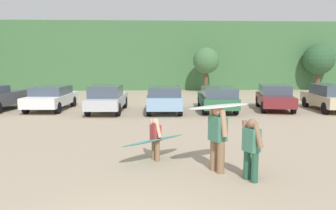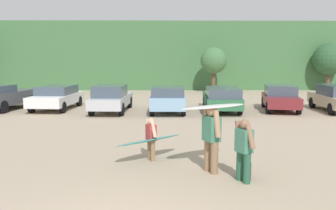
{
  "view_description": "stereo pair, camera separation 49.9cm",
  "coord_description": "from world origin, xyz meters",
  "px_view_note": "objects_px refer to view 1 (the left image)",
  "views": [
    {
      "loc": [
        0.41,
        -5.2,
        2.97
      ],
      "look_at": [
        1.08,
        8.05,
        1.17
      ],
      "focal_mm": 36.95,
      "sensor_mm": 36.0,
      "label": 1
    },
    {
      "loc": [
        0.91,
        -5.22,
        2.97
      ],
      "look_at": [
        1.08,
        8.05,
        1.17
      ],
      "focal_mm": 36.95,
      "sensor_mm": 36.0,
      "label": 2
    }
  ],
  "objects_px": {
    "parked_car_white": "(51,97)",
    "parked_car_forest_green": "(217,98)",
    "surfboard_teal": "(154,140)",
    "parked_car_champagne": "(330,97)",
    "person_child": "(156,137)",
    "backpack_dropped": "(251,169)",
    "parked_car_maroon": "(275,97)",
    "parked_car_silver": "(107,98)",
    "surfboard_white": "(220,106)",
    "person_companion": "(251,146)",
    "person_adult": "(218,135)",
    "parked_car_sky_blue": "(164,99)"
  },
  "relations": [
    {
      "from": "parked_car_white",
      "to": "parked_car_forest_green",
      "type": "distance_m",
      "value": 9.58
    },
    {
      "from": "surfboard_teal",
      "to": "parked_car_champagne",
      "type": "bearing_deg",
      "value": -176.78
    },
    {
      "from": "person_child",
      "to": "parked_car_white",
      "type": "bearing_deg",
      "value": -87.26
    },
    {
      "from": "parked_car_champagne",
      "to": "backpack_dropped",
      "type": "xyz_separation_m",
      "value": [
        -7.7,
        -10.79,
        -0.57
      ]
    },
    {
      "from": "parked_car_maroon",
      "to": "backpack_dropped",
      "type": "xyz_separation_m",
      "value": [
        -4.67,
        -11.28,
        -0.53
      ]
    },
    {
      "from": "backpack_dropped",
      "to": "parked_car_silver",
      "type": "bearing_deg",
      "value": 114.41
    },
    {
      "from": "parked_car_champagne",
      "to": "surfboard_white",
      "type": "distance_m",
      "value": 13.22
    },
    {
      "from": "parked_car_forest_green",
      "to": "person_child",
      "type": "height_order",
      "value": "parked_car_forest_green"
    },
    {
      "from": "parked_car_forest_green",
      "to": "parked_car_maroon",
      "type": "distance_m",
      "value": 3.44
    },
    {
      "from": "person_child",
      "to": "person_companion",
      "type": "bearing_deg",
      "value": 114.38
    },
    {
      "from": "parked_car_silver",
      "to": "parked_car_champagne",
      "type": "xyz_separation_m",
      "value": [
        12.62,
        -0.06,
        0.01
      ]
    },
    {
      "from": "person_adult",
      "to": "parked_car_white",
      "type": "bearing_deg",
      "value": -83.75
    },
    {
      "from": "parked_car_white",
      "to": "surfboard_white",
      "type": "bearing_deg",
      "value": -141.79
    },
    {
      "from": "person_companion",
      "to": "backpack_dropped",
      "type": "height_order",
      "value": "person_companion"
    },
    {
      "from": "parked_car_sky_blue",
      "to": "person_child",
      "type": "relative_size",
      "value": 3.17
    },
    {
      "from": "parked_car_maroon",
      "to": "person_child",
      "type": "bearing_deg",
      "value": 154.93
    },
    {
      "from": "backpack_dropped",
      "to": "parked_car_white",
      "type": "bearing_deg",
      "value": 124.76
    },
    {
      "from": "person_companion",
      "to": "surfboard_teal",
      "type": "relative_size",
      "value": 0.71
    },
    {
      "from": "parked_car_maroon",
      "to": "backpack_dropped",
      "type": "relative_size",
      "value": 9.3
    },
    {
      "from": "person_adult",
      "to": "person_child",
      "type": "height_order",
      "value": "person_adult"
    },
    {
      "from": "person_child",
      "to": "backpack_dropped",
      "type": "distance_m",
      "value": 2.9
    },
    {
      "from": "parked_car_forest_green",
      "to": "parked_car_champagne",
      "type": "height_order",
      "value": "parked_car_champagne"
    },
    {
      "from": "parked_car_silver",
      "to": "parked_car_sky_blue",
      "type": "distance_m",
      "value": 3.17
    },
    {
      "from": "parked_car_silver",
      "to": "parked_car_maroon",
      "type": "xyz_separation_m",
      "value": [
        9.59,
        0.43,
        -0.03
      ]
    },
    {
      "from": "parked_car_sky_blue",
      "to": "surfboard_white",
      "type": "relative_size",
      "value": 1.97
    },
    {
      "from": "surfboard_teal",
      "to": "parked_car_forest_green",
      "type": "bearing_deg",
      "value": -150.5
    },
    {
      "from": "parked_car_white",
      "to": "surfboard_teal",
      "type": "relative_size",
      "value": 2.03
    },
    {
      "from": "parked_car_maroon",
      "to": "parked_car_sky_blue",
      "type": "bearing_deg",
      "value": 107.4
    },
    {
      "from": "person_adult",
      "to": "person_companion",
      "type": "xyz_separation_m",
      "value": [
        0.68,
        -0.71,
        -0.12
      ]
    },
    {
      "from": "parked_car_sky_blue",
      "to": "parked_car_maroon",
      "type": "distance_m",
      "value": 6.48
    },
    {
      "from": "parked_car_champagne",
      "to": "backpack_dropped",
      "type": "height_order",
      "value": "parked_car_champagne"
    },
    {
      "from": "parked_car_champagne",
      "to": "person_child",
      "type": "height_order",
      "value": "parked_car_champagne"
    },
    {
      "from": "parked_car_forest_green",
      "to": "parked_car_maroon",
      "type": "xyz_separation_m",
      "value": [
        3.42,
        0.32,
        -0.0
      ]
    },
    {
      "from": "person_companion",
      "to": "surfboard_teal",
      "type": "distance_m",
      "value": 2.95
    },
    {
      "from": "parked_car_white",
      "to": "person_adult",
      "type": "relative_size",
      "value": 2.49
    },
    {
      "from": "parked_car_maroon",
      "to": "parked_car_champagne",
      "type": "distance_m",
      "value": 3.07
    },
    {
      "from": "parked_car_forest_green",
      "to": "backpack_dropped",
      "type": "distance_m",
      "value": 11.04
    },
    {
      "from": "parked_car_sky_blue",
      "to": "surfboard_white",
      "type": "distance_m",
      "value": 10.04
    },
    {
      "from": "person_companion",
      "to": "backpack_dropped",
      "type": "distance_m",
      "value": 0.69
    },
    {
      "from": "parked_car_white",
      "to": "surfboard_teal",
      "type": "distance_m",
      "value": 11.92
    },
    {
      "from": "parked_car_maroon",
      "to": "person_child",
      "type": "height_order",
      "value": "parked_car_maroon"
    },
    {
      "from": "backpack_dropped",
      "to": "parked_car_forest_green",
      "type": "bearing_deg",
      "value": 83.5
    },
    {
      "from": "parked_car_maroon",
      "to": "backpack_dropped",
      "type": "bearing_deg",
      "value": 168.46
    },
    {
      "from": "parked_car_white",
      "to": "surfboard_white",
      "type": "height_order",
      "value": "surfboard_white"
    },
    {
      "from": "parked_car_sky_blue",
      "to": "parked_car_champagne",
      "type": "distance_m",
      "value": 9.47
    },
    {
      "from": "person_child",
      "to": "surfboard_white",
      "type": "xyz_separation_m",
      "value": [
        1.68,
        -0.98,
        1.02
      ]
    },
    {
      "from": "parked_car_maroon",
      "to": "surfboard_white",
      "type": "xyz_separation_m",
      "value": [
        -5.37,
        -10.67,
        0.97
      ]
    },
    {
      "from": "parked_car_forest_green",
      "to": "person_adult",
      "type": "distance_m",
      "value": 10.68
    },
    {
      "from": "person_companion",
      "to": "surfboard_white",
      "type": "relative_size",
      "value": 0.76
    },
    {
      "from": "person_companion",
      "to": "parked_car_silver",
      "type": "bearing_deg",
      "value": -93.43
    }
  ]
}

